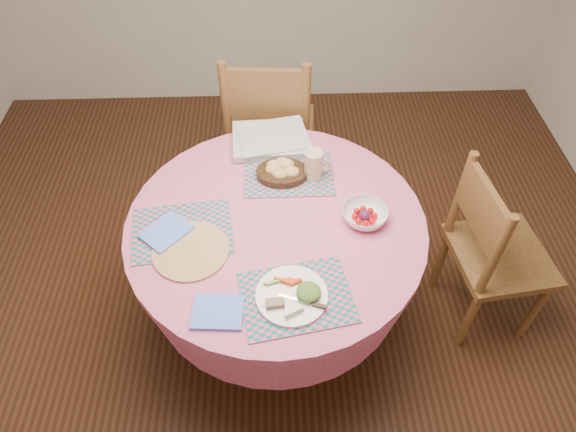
% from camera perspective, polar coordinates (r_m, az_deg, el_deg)
% --- Properties ---
extents(ground, '(4.00, 4.00, 0.00)m').
position_cam_1_polar(ground, '(2.71, -1.08, -11.21)').
color(ground, '#331C0F').
rests_on(ground, ground).
extents(dining_table, '(1.24, 1.24, 0.75)m').
position_cam_1_polar(dining_table, '(2.25, -1.27, -3.88)').
color(dining_table, '#DE6792').
rests_on(dining_table, ground).
extents(chair_right, '(0.47, 0.49, 0.94)m').
position_cam_1_polar(chair_right, '(2.51, 21.71, -3.62)').
color(chair_right, brown).
rests_on(chair_right, ground).
extents(chair_back, '(0.52, 0.50, 1.05)m').
position_cam_1_polar(chair_back, '(2.88, -2.10, 9.56)').
color(chair_back, brown).
rests_on(chair_back, ground).
extents(placemat_front, '(0.45, 0.37, 0.01)m').
position_cam_1_polar(placemat_front, '(1.88, 0.96, -9.01)').
color(placemat_front, '#136C67').
rests_on(placemat_front, dining_table).
extents(placemat_left, '(0.43, 0.35, 0.01)m').
position_cam_1_polar(placemat_left, '(2.11, -11.65, -1.62)').
color(placemat_left, '#136C67').
rests_on(placemat_left, dining_table).
extents(placemat_back, '(0.40, 0.30, 0.01)m').
position_cam_1_polar(placemat_back, '(2.30, 0.06, 4.75)').
color(placemat_back, '#136C67').
rests_on(placemat_back, dining_table).
extents(wicker_trivet, '(0.30, 0.30, 0.01)m').
position_cam_1_polar(wicker_trivet, '(2.03, -10.76, -3.82)').
color(wicker_trivet, '#A07845').
rests_on(wicker_trivet, dining_table).
extents(napkin_near, '(0.19, 0.15, 0.01)m').
position_cam_1_polar(napkin_near, '(1.85, -7.82, -10.56)').
color(napkin_near, '#5E7DF3').
rests_on(napkin_near, dining_table).
extents(napkin_far, '(0.22, 0.23, 0.01)m').
position_cam_1_polar(napkin_far, '(2.11, -13.34, -1.76)').
color(napkin_far, '#5E7DF3').
rests_on(napkin_far, placemat_left).
extents(dinner_plate, '(0.26, 0.26, 0.05)m').
position_cam_1_polar(dinner_plate, '(1.86, 0.64, -8.83)').
color(dinner_plate, white).
rests_on(dinner_plate, placemat_front).
extents(bread_bowl, '(0.23, 0.23, 0.08)m').
position_cam_1_polar(bread_bowl, '(2.27, -0.69, 5.11)').
color(bread_bowl, black).
rests_on(bread_bowl, placemat_back).
extents(latte_mug, '(0.12, 0.08, 0.14)m').
position_cam_1_polar(latte_mug, '(2.24, 2.92, 5.72)').
color(latte_mug, '#CAB38B').
rests_on(latte_mug, placemat_back).
extents(fruit_bowl, '(0.19, 0.19, 0.06)m').
position_cam_1_polar(fruit_bowl, '(2.11, 8.51, 0.10)').
color(fruit_bowl, white).
rests_on(fruit_bowl, dining_table).
extents(newspaper_stack, '(0.38, 0.31, 0.04)m').
position_cam_1_polar(newspaper_stack, '(2.45, -2.03, 8.53)').
color(newspaper_stack, silver).
rests_on(newspaper_stack, dining_table).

